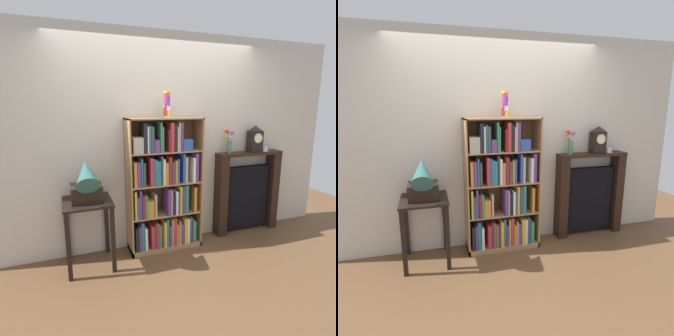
{
  "view_description": "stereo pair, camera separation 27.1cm",
  "coord_description": "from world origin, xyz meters",
  "views": [
    {
      "loc": [
        -1.1,
        -2.96,
        1.76
      ],
      "look_at": [
        0.05,
        0.14,
        1.02
      ],
      "focal_mm": 30.12,
      "sensor_mm": 36.0,
      "label": 1
    },
    {
      "loc": [
        -0.85,
        -3.04,
        1.76
      ],
      "look_at": [
        0.05,
        0.14,
        1.02
      ],
      "focal_mm": 30.12,
      "sensor_mm": 36.0,
      "label": 2
    }
  ],
  "objects": [
    {
      "name": "ground_plane",
      "position": [
        0.0,
        0.0,
        -0.01
      ],
      "size": [
        7.66,
        6.4,
        0.02
      ],
      "primitive_type": "cube",
      "color": "brown"
    },
    {
      "name": "wall_back",
      "position": [
        0.17,
        0.34,
        1.3
      ],
      "size": [
        4.66,
        0.08,
        2.6
      ],
      "primitive_type": "cube",
      "color": "beige",
      "rests_on": "ground"
    },
    {
      "name": "bookshelf",
      "position": [
        -0.02,
        0.13,
        0.73
      ],
      "size": [
        0.89,
        0.32,
        1.62
      ],
      "color": "#A87A4C",
      "rests_on": "ground"
    },
    {
      "name": "cup_stack",
      "position": [
        0.04,
        0.15,
        1.76
      ],
      "size": [
        0.08,
        0.08,
        0.29
      ],
      "color": "yellow",
      "rests_on": "bookshelf"
    },
    {
      "name": "side_table_left",
      "position": [
        -0.92,
        0.03,
        0.56
      ],
      "size": [
        0.51,
        0.53,
        0.76
      ],
      "color": "black",
      "rests_on": "ground"
    },
    {
      "name": "gramophone",
      "position": [
        -0.92,
        -0.04,
        0.97
      ],
      "size": [
        0.32,
        0.48,
        0.53
      ],
      "color": "black",
      "rests_on": "side_table_left"
    },
    {
      "name": "fireplace_mantel",
      "position": [
        1.25,
        0.21,
        0.56
      ],
      "size": [
        0.96,
        0.2,
        1.14
      ],
      "color": "black",
      "rests_on": "ground"
    },
    {
      "name": "mantel_clock",
      "position": [
        1.32,
        0.19,
        1.31
      ],
      "size": [
        0.18,
        0.15,
        0.35
      ],
      "color": "black",
      "rests_on": "fireplace_mantel"
    },
    {
      "name": "flower_vase",
      "position": [
        0.92,
        0.19,
        1.3
      ],
      "size": [
        0.12,
        0.16,
        0.32
      ],
      "color": "#4C7A60",
      "rests_on": "fireplace_mantel"
    },
    {
      "name": "teacup_with_saucer",
      "position": [
        1.5,
        0.19,
        1.16
      ],
      "size": [
        0.12,
        0.12,
        0.06
      ],
      "color": "white",
      "rests_on": "fireplace_mantel"
    }
  ]
}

